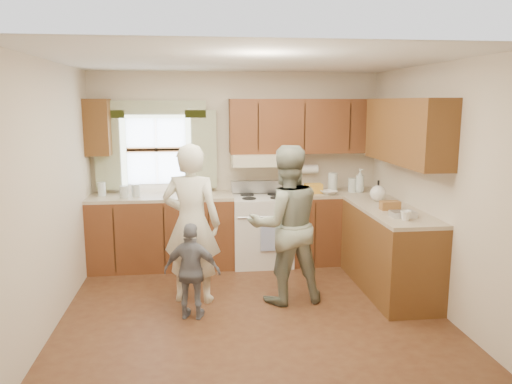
{
  "coord_description": "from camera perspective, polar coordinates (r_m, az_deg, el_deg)",
  "views": [
    {
      "loc": [
        -0.53,
        -4.88,
        2.11
      ],
      "look_at": [
        0.1,
        0.4,
        1.15
      ],
      "focal_mm": 35.0,
      "sensor_mm": 36.0,
      "label": 1
    }
  ],
  "objects": [
    {
      "name": "woman_right",
      "position": [
        5.27,
        3.4,
        -3.76
      ],
      "size": [
        0.89,
        0.73,
        1.68
      ],
      "primitive_type": "imported",
      "rotation": [
        0.0,
        0.0,
        3.27
      ],
      "color": "#28412E",
      "rests_on": "ground"
    },
    {
      "name": "kitchen_fixtures",
      "position": [
        6.2,
        3.97,
        -1.63
      ],
      "size": [
        3.8,
        2.25,
        2.15
      ],
      "color": "#47210F",
      "rests_on": "ground"
    },
    {
      "name": "child",
      "position": [
        4.97,
        -7.31,
        -8.99
      ],
      "size": [
        0.6,
        0.37,
        0.96
      ],
      "primitive_type": "imported",
      "rotation": [
        0.0,
        0.0,
        2.89
      ],
      "color": "slate",
      "rests_on": "ground"
    },
    {
      "name": "stove",
      "position": [
        6.58,
        0.66,
        -4.24
      ],
      "size": [
        0.76,
        0.67,
        1.07
      ],
      "color": "silver",
      "rests_on": "ground"
    },
    {
      "name": "woman_left",
      "position": [
        5.3,
        -7.38,
        -3.61
      ],
      "size": [
        0.7,
        0.54,
        1.7
      ],
      "primitive_type": "imported",
      "rotation": [
        0.0,
        0.0,
        2.9
      ],
      "color": "silver",
      "rests_on": "ground"
    },
    {
      "name": "room",
      "position": [
        4.98,
        -0.6,
        0.29
      ],
      "size": [
        3.8,
        3.8,
        3.8
      ],
      "color": "#492616",
      "rests_on": "ground"
    }
  ]
}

